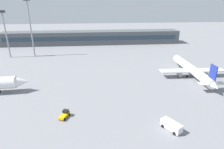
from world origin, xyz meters
TOP-DOWN VIEW (x-y plane):
  - ground_plane at (0.00, 40.00)m, footprint 400.00×400.00m
  - terminal_building at (0.00, 109.16)m, footprint 122.60×12.13m
  - airplane_mid at (40.28, 43.37)m, footprint 26.18×37.62m
  - baggage_tug_yellow at (-7.30, 17.84)m, footprint 2.85×3.90m
  - service_van_white at (18.80, 9.99)m, footprint 4.33×5.50m
  - floodlight_tower_west at (-44.33, 79.00)m, footprint 3.20×0.80m
  - floodlight_tower_east at (-31.85, 80.35)m, footprint 3.20×0.80m

SIDE VIEW (x-z plane):
  - ground_plane at x=0.00m, z-range 0.00..0.00m
  - baggage_tug_yellow at x=-7.30m, z-range -0.08..1.67m
  - service_van_white at x=18.80m, z-range 0.07..2.15m
  - airplane_mid at x=40.28m, z-range -1.81..7.48m
  - terminal_building at x=0.00m, z-range 0.00..9.00m
  - floodlight_tower_west at x=-44.33m, z-range 2.00..26.38m
  - floodlight_tower_east at x=-31.85m, z-range 2.08..32.12m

